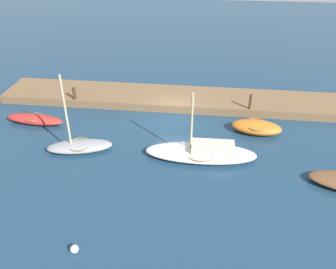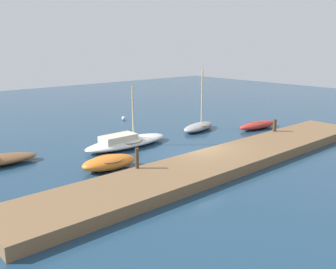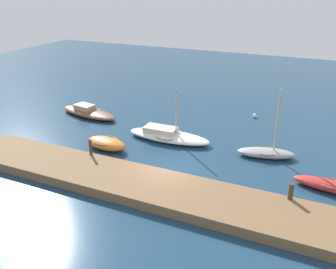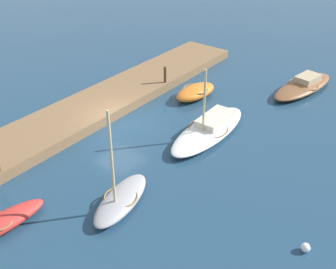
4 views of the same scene
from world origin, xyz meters
name	(u,v)px [view 2 (image 2 of 4)]	position (x,y,z in m)	size (l,w,h in m)	color
ground_plane	(199,156)	(0.00, 0.00, 0.00)	(84.00, 84.00, 0.00)	navy
dock_platform	(227,160)	(0.00, -2.25, 0.29)	(26.10, 3.67, 0.58)	brown
sailboat_white	(126,142)	(-2.23, 4.78, 0.37)	(6.46, 2.26, 4.08)	white
rowboat_red	(258,125)	(9.18, 2.12, 0.30)	(4.16, 1.51, 0.60)	#B72D28
rowboat_orange	(109,162)	(-5.58, 1.58, 0.41)	(3.33, 1.94, 0.80)	orange
rowboat_grey	(199,126)	(5.06, 4.95, 0.34)	(4.07, 2.29, 4.87)	#939399
mooring_post_west	(137,158)	(-5.28, -0.66, 1.12)	(0.18, 0.18, 1.08)	#47331E
mooring_post_mid_west	(275,125)	(7.27, -0.66, 1.03)	(0.26, 0.26, 0.90)	#47331E
marker_buoy	(124,118)	(2.77, 12.30, 0.18)	(0.36, 0.36, 0.36)	silver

